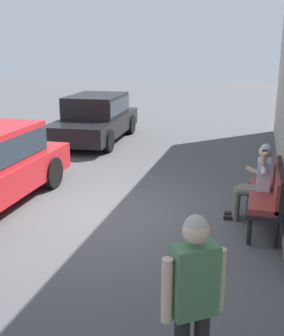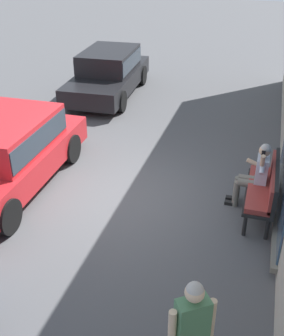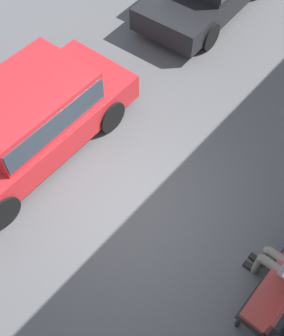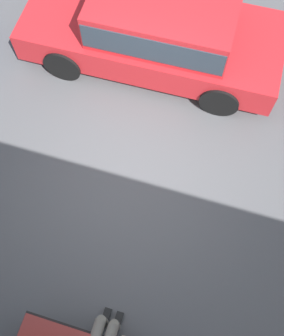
% 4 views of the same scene
% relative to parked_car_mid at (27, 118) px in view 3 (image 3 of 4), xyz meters
% --- Properties ---
extents(ground_plane, '(60.00, 60.00, 0.00)m').
position_rel_parked_car_mid_xyz_m(ground_plane, '(-0.21, 2.38, -0.81)').
color(ground_plane, '#4C4C4F').
extents(parked_car_mid, '(4.57, 2.00, 1.48)m').
position_rel_parked_car_mid_xyz_m(parked_car_mid, '(0.00, 0.00, 0.00)').
color(parked_car_mid, red).
rests_on(parked_car_mid, ground_plane).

